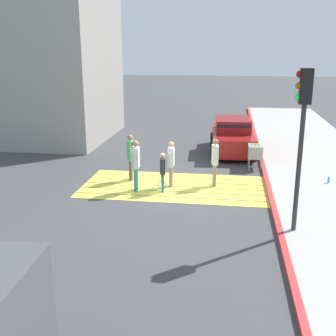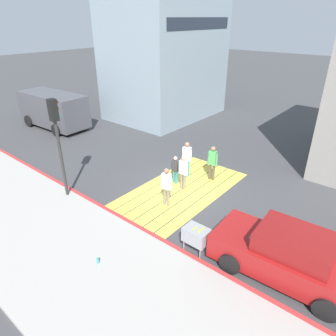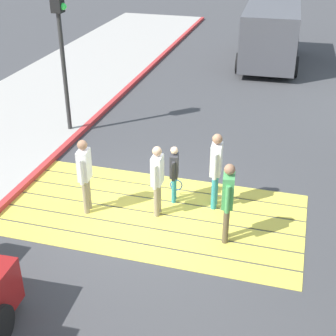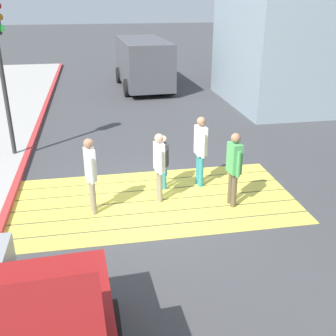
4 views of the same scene
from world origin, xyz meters
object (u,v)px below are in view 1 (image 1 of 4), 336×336
object	(u,v)px
pedestrian_adult_trailing	(215,159)
pedestrian_teen_behind	(171,161)
tennis_ball_cart	(255,151)
water_bottle	(329,180)
pedestrian_adult_lead	(130,154)
pedestrian_adult_side	(136,162)
pedestrian_child_with_racket	(163,170)
traffic_light_corner	(302,119)
car_parked_near_curb	(232,137)

from	to	relation	value
pedestrian_adult_trailing	pedestrian_teen_behind	size ratio (longest dim) A/B	1.05
tennis_ball_cart	pedestrian_teen_behind	world-z (taller)	pedestrian_teen_behind
water_bottle	pedestrian_adult_lead	bearing A→B (deg)	2.77
pedestrian_teen_behind	pedestrian_adult_lead	bearing A→B (deg)	-18.46
pedestrian_adult_side	pedestrian_teen_behind	world-z (taller)	pedestrian_adult_side
pedestrian_adult_side	pedestrian_adult_lead	bearing A→B (deg)	-68.58
pedestrian_adult_lead	pedestrian_teen_behind	distance (m)	1.64
pedestrian_adult_lead	pedestrian_child_with_racket	distance (m)	1.78
tennis_ball_cart	pedestrian_adult_lead	world-z (taller)	pedestrian_adult_lead
traffic_light_corner	pedestrian_adult_side	world-z (taller)	traffic_light_corner
car_parked_near_curb	pedestrian_adult_side	bearing A→B (deg)	61.98
car_parked_near_curb	pedestrian_adult_side	world-z (taller)	pedestrian_adult_side
pedestrian_adult_lead	pedestrian_child_with_racket	xyz separation A→B (m)	(-1.36, 1.13, -0.23)
pedestrian_adult_lead	pedestrian_teen_behind	xyz separation A→B (m)	(-1.55, 0.52, -0.05)
traffic_light_corner	pedestrian_adult_side	xyz separation A→B (m)	(4.79, -2.78, -2.02)
pedestrian_adult_trailing	pedestrian_adult_side	size ratio (longest dim) A/B	0.97
car_parked_near_curb	pedestrian_child_with_racket	distance (m)	6.44
water_bottle	pedestrian_teen_behind	xyz separation A→B (m)	(5.47, 0.86, 0.71)
pedestrian_adult_side	pedestrian_teen_behind	distance (m)	1.27
traffic_light_corner	tennis_ball_cart	distance (m)	6.68
pedestrian_adult_lead	traffic_light_corner	bearing A→B (deg)	143.16
traffic_light_corner	car_parked_near_curb	bearing A→B (deg)	-79.84
pedestrian_adult_trailing	car_parked_near_curb	bearing A→B (deg)	-96.81
water_bottle	pedestrian_adult_trailing	size ratio (longest dim) A/B	0.13
water_bottle	pedestrian_adult_trailing	bearing A→B (deg)	8.07
water_bottle	pedestrian_child_with_racket	world-z (taller)	pedestrian_child_with_racket
tennis_ball_cart	pedestrian_adult_side	bearing A→B (deg)	39.85
traffic_light_corner	pedestrian_adult_side	bearing A→B (deg)	-30.15
car_parked_near_curb	traffic_light_corner	distance (m)	9.25
pedestrian_teen_behind	pedestrian_adult_side	bearing A→B (deg)	29.47
traffic_light_corner	pedestrian_child_with_racket	bearing A→B (deg)	-35.79
traffic_light_corner	water_bottle	size ratio (longest dim) A/B	19.27
traffic_light_corner	pedestrian_child_with_racket	world-z (taller)	traffic_light_corner
water_bottle	tennis_ball_cart	bearing A→B (deg)	-38.39
pedestrian_adult_side	water_bottle	bearing A→B (deg)	-167.27
pedestrian_adult_trailing	traffic_light_corner	bearing A→B (deg)	120.61
traffic_light_corner	pedestrian_adult_lead	xyz separation A→B (m)	(5.24, -3.93, -2.05)
pedestrian_adult_trailing	pedestrian_teen_behind	distance (m)	1.52
pedestrian_adult_side	pedestrian_teen_behind	size ratio (longest dim) A/B	1.09
tennis_ball_cart	pedestrian_adult_side	xyz separation A→B (m)	(4.11, 3.43, 0.32)
water_bottle	pedestrian_child_with_racket	bearing A→B (deg)	14.52
pedestrian_adult_side	pedestrian_child_with_racket	bearing A→B (deg)	-178.90
water_bottle	pedestrian_adult_lead	distance (m)	7.07
water_bottle	pedestrian_teen_behind	size ratio (longest dim) A/B	0.14
traffic_light_corner	pedestrian_adult_side	distance (m)	5.90
car_parked_near_curb	pedestrian_adult_lead	bearing A→B (deg)	53.18
tennis_ball_cart	pedestrian_child_with_racket	xyz separation A→B (m)	(3.20, 3.42, 0.07)
pedestrian_teen_behind	car_parked_near_curb	bearing A→B (deg)	-111.27
water_bottle	pedestrian_adult_side	xyz separation A→B (m)	(6.57, 1.48, 0.79)
car_parked_near_curb	pedestrian_adult_trailing	distance (m)	5.15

